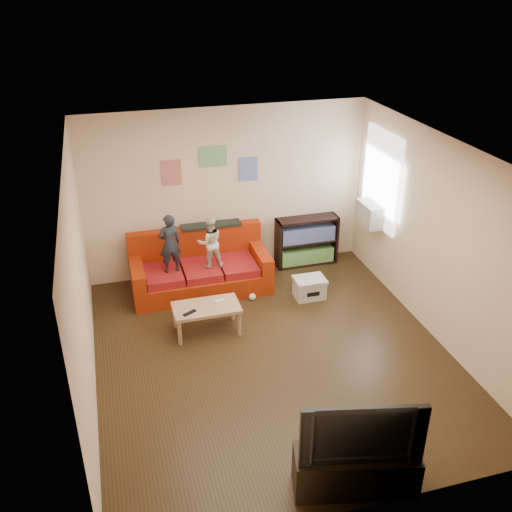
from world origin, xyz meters
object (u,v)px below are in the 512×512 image
object	(u,v)px
child_a	(170,244)
television	(360,427)
file_box	(309,288)
tv_stand	(355,470)
bookshelf	(306,243)
coffee_table	(206,310)
child_b	(210,242)
sofa	(200,270)

from	to	relation	value
child_a	television	xyz separation A→B (m)	(1.17, -4.06, -0.13)
file_box	tv_stand	xyz separation A→B (m)	(-0.83, -3.48, 0.06)
file_box	bookshelf	bearing A→B (deg)	72.61
child_a	file_box	xyz separation A→B (m)	(2.00, -0.58, -0.74)
coffee_table	child_b	bearing A→B (deg)	74.86
bookshelf	sofa	bearing A→B (deg)	-170.29
file_box	television	size ratio (longest dim) A/B	0.41
child_b	tv_stand	size ratio (longest dim) A/B	0.68
sofa	tv_stand	xyz separation A→B (m)	(0.72, -4.23, -0.09)
child_a	child_b	bearing A→B (deg)	172.57
bookshelf	file_box	world-z (taller)	bookshelf
bookshelf	television	world-z (taller)	television
tv_stand	television	size ratio (longest dim) A/B	1.03
sofa	file_box	bearing A→B (deg)	-25.90
child_b	coffee_table	bearing A→B (deg)	73.45
child_a	television	distance (m)	4.22
coffee_table	television	xyz separation A→B (m)	(0.85, -3.00, 0.43)
television	tv_stand	bearing A→B (deg)	0.00
child_a	file_box	bearing A→B (deg)	156.42
child_a	television	world-z (taller)	child_a
sofa	child_b	xyz separation A→B (m)	(0.15, -0.17, 0.53)
sofa	coffee_table	distance (m)	1.24
sofa	file_box	distance (m)	1.73
child_a	file_box	world-z (taller)	child_a
coffee_table	tv_stand	bearing A→B (deg)	-74.08
child_b	bookshelf	xyz separation A→B (m)	(1.74, 0.49, -0.47)
coffee_table	bookshelf	xyz separation A→B (m)	(2.02, 1.55, 0.02)
child_a	tv_stand	xyz separation A→B (m)	(1.17, -4.06, -0.68)
file_box	tv_stand	distance (m)	3.58
sofa	coffee_table	bearing A→B (deg)	-96.44
child_a	tv_stand	distance (m)	4.27
child_a	bookshelf	size ratio (longest dim) A/B	0.88
child_b	television	xyz separation A→B (m)	(0.57, -4.06, -0.07)
bookshelf	tv_stand	distance (m)	4.70
sofa	child_b	world-z (taller)	child_b
sofa	bookshelf	size ratio (longest dim) A/B	2.03
bookshelf	tv_stand	bearing A→B (deg)	-104.40
bookshelf	file_box	xyz separation A→B (m)	(-0.34, -1.07, -0.21)
child_b	coffee_table	xyz separation A→B (m)	(-0.29, -1.06, -0.49)
sofa	television	distance (m)	4.31
bookshelf	child_a	bearing A→B (deg)	-168.05
tv_stand	television	distance (m)	0.55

